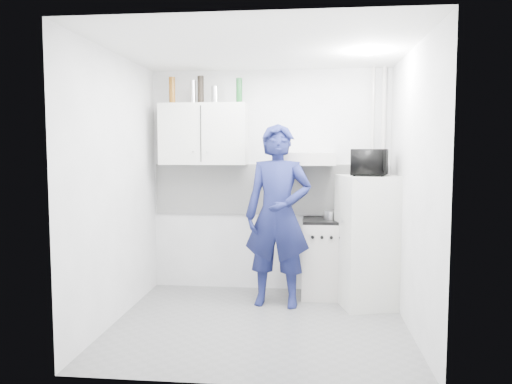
# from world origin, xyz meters

# --- Properties ---
(floor) EXTENTS (2.80, 2.80, 0.00)m
(floor) POSITION_xyz_m (0.00, 0.00, 0.00)
(floor) COLOR slate
(floor) RESTS_ON ground
(ceiling) EXTENTS (2.80, 2.80, 0.00)m
(ceiling) POSITION_xyz_m (0.00, 0.00, 2.60)
(ceiling) COLOR white
(ceiling) RESTS_ON wall_back
(wall_back) EXTENTS (2.80, 0.00, 2.80)m
(wall_back) POSITION_xyz_m (0.00, 1.25, 1.30)
(wall_back) COLOR white
(wall_back) RESTS_ON floor
(wall_left) EXTENTS (0.00, 2.60, 2.60)m
(wall_left) POSITION_xyz_m (-1.40, 0.00, 1.30)
(wall_left) COLOR white
(wall_left) RESTS_ON floor
(wall_right) EXTENTS (0.00, 2.60, 2.60)m
(wall_right) POSITION_xyz_m (1.40, 0.00, 1.30)
(wall_right) COLOR white
(wall_right) RESTS_ON floor
(person) EXTENTS (0.75, 0.53, 1.94)m
(person) POSITION_xyz_m (0.14, 0.62, 0.97)
(person) COLOR #151A48
(person) RESTS_ON floor
(stove) EXTENTS (0.54, 0.54, 0.86)m
(stove) POSITION_xyz_m (0.66, 1.00, 0.43)
(stove) COLOR beige
(stove) RESTS_ON floor
(fridge) EXTENTS (0.71, 0.71, 1.40)m
(fridge) POSITION_xyz_m (1.10, 0.70, 0.70)
(fridge) COLOR white
(fridge) RESTS_ON floor
(stove_top) EXTENTS (0.51, 0.51, 0.03)m
(stove_top) POSITION_xyz_m (0.66, 1.00, 0.87)
(stove_top) COLOR black
(stove_top) RESTS_ON stove
(saucepan) EXTENTS (0.16, 0.16, 0.09)m
(saucepan) POSITION_xyz_m (0.72, 1.04, 0.93)
(saucepan) COLOR silver
(saucepan) RESTS_ON stove_top
(microwave) EXTENTS (0.57, 0.44, 0.28)m
(microwave) POSITION_xyz_m (1.10, 0.70, 1.54)
(microwave) COLOR black
(microwave) RESTS_ON fridge
(bottle_a) EXTENTS (0.07, 0.07, 0.31)m
(bottle_a) POSITION_xyz_m (-1.12, 1.07, 2.35)
(bottle_a) COLOR brown
(bottle_a) RESTS_ON upper_cabinet
(bottle_c) EXTENTS (0.06, 0.06, 0.27)m
(bottle_c) POSITION_xyz_m (-0.88, 1.07, 2.33)
(bottle_c) COLOR silver
(bottle_c) RESTS_ON upper_cabinet
(bottle_d) EXTENTS (0.07, 0.07, 0.32)m
(bottle_d) POSITION_xyz_m (-0.78, 1.07, 2.36)
(bottle_d) COLOR black
(bottle_d) RESTS_ON upper_cabinet
(canister_a) EXTENTS (0.08, 0.08, 0.20)m
(canister_a) POSITION_xyz_m (-0.62, 1.07, 2.30)
(canister_a) COLOR silver
(canister_a) RESTS_ON upper_cabinet
(bottle_e) EXTENTS (0.07, 0.07, 0.28)m
(bottle_e) POSITION_xyz_m (-0.34, 1.07, 2.34)
(bottle_e) COLOR #144C1E
(bottle_e) RESTS_ON upper_cabinet
(upper_cabinet) EXTENTS (1.00, 0.35, 0.70)m
(upper_cabinet) POSITION_xyz_m (-0.75, 1.07, 1.85)
(upper_cabinet) COLOR white
(upper_cabinet) RESTS_ON wall_back
(range_hood) EXTENTS (0.60, 0.50, 0.14)m
(range_hood) POSITION_xyz_m (0.45, 1.00, 1.57)
(range_hood) COLOR beige
(range_hood) RESTS_ON wall_back
(backsplash) EXTENTS (2.74, 0.03, 0.60)m
(backsplash) POSITION_xyz_m (0.00, 1.24, 1.20)
(backsplash) COLOR white
(backsplash) RESTS_ON wall_back
(pipe_a) EXTENTS (0.05, 0.05, 2.60)m
(pipe_a) POSITION_xyz_m (1.30, 1.17, 1.30)
(pipe_a) COLOR beige
(pipe_a) RESTS_ON floor
(pipe_b) EXTENTS (0.04, 0.04, 2.60)m
(pipe_b) POSITION_xyz_m (1.18, 1.17, 1.30)
(pipe_b) COLOR beige
(pipe_b) RESTS_ON floor
(ceiling_spot_fixture) EXTENTS (0.10, 0.10, 0.02)m
(ceiling_spot_fixture) POSITION_xyz_m (1.00, 0.20, 2.57)
(ceiling_spot_fixture) COLOR white
(ceiling_spot_fixture) RESTS_ON ceiling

